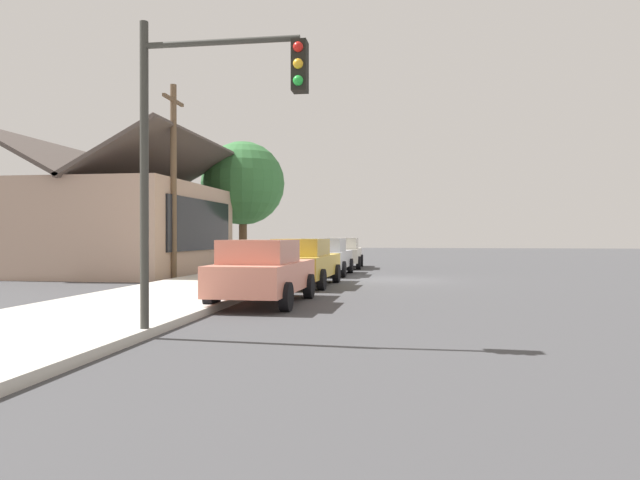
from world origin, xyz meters
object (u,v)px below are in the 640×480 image
at_px(shade_tree, 243,184).
at_px(traffic_light_main, 206,124).
at_px(utility_pole_wooden, 173,178).
at_px(car_ivory, 343,253).
at_px(car_mustard, 304,262).
at_px(car_silver, 326,256).
at_px(car_coral, 263,271).
at_px(fire_hydrant_red, 303,261).

height_order(shade_tree, traffic_light_main, shade_tree).
bearing_deg(utility_pole_wooden, traffic_light_main, -154.92).
bearing_deg(utility_pole_wooden, car_ivory, -31.34).
distance_m(shade_tree, traffic_light_main, 22.32).
relative_size(car_mustard, traffic_light_main, 0.93).
height_order(shade_tree, utility_pole_wooden, utility_pole_wooden).
bearing_deg(car_mustard, car_ivory, 1.52).
bearing_deg(shade_tree, car_mustard, -154.53).
bearing_deg(car_ivory, car_mustard, 177.54).
height_order(car_silver, traffic_light_main, traffic_light_main).
height_order(car_silver, utility_pole_wooden, utility_pole_wooden).
height_order(car_coral, car_silver, same).
relative_size(shade_tree, traffic_light_main, 1.32).
bearing_deg(car_mustard, car_silver, 2.39).
height_order(car_coral, traffic_light_main, traffic_light_main).
distance_m(car_silver, car_ivory, 5.53).
height_order(traffic_light_main, fire_hydrant_red, traffic_light_main).
bearing_deg(car_silver, fire_hydrant_red, 31.88).
distance_m(car_coral, car_silver, 10.76).
bearing_deg(traffic_light_main, shade_tree, 14.72).
height_order(car_silver, shade_tree, shade_tree).
distance_m(car_mustard, fire_hydrant_red, 7.98).
relative_size(utility_pole_wooden, fire_hydrant_red, 10.56).
height_order(car_silver, fire_hydrant_red, car_silver).
bearing_deg(car_silver, shade_tree, 43.18).
xyz_separation_m(car_mustard, shade_tree, (11.44, 5.45, 3.74)).
height_order(utility_pole_wooden, fire_hydrant_red, utility_pole_wooden).
xyz_separation_m(traffic_light_main, fire_hydrant_red, (17.97, 1.66, -2.99)).
relative_size(car_mustard, fire_hydrant_red, 6.83).
bearing_deg(car_mustard, utility_pole_wooden, 72.18).
relative_size(car_silver, utility_pole_wooden, 0.60).
distance_m(utility_pole_wooden, fire_hydrant_red, 7.90).
height_order(car_mustard, car_ivory, same).
relative_size(traffic_light_main, utility_pole_wooden, 0.69).
bearing_deg(fire_hydrant_red, traffic_light_main, -174.72).
height_order(car_ivory, fire_hydrant_red, car_ivory).
bearing_deg(car_coral, car_silver, 0.90).
relative_size(car_mustard, shade_tree, 0.71).
bearing_deg(traffic_light_main, car_coral, 3.39).
bearing_deg(traffic_light_main, fire_hydrant_red, 5.28).
bearing_deg(utility_pole_wooden, shade_tree, 0.04).
relative_size(car_silver, shade_tree, 0.65).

